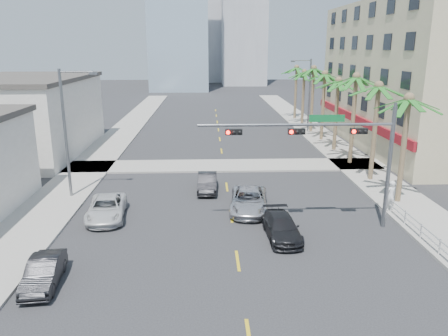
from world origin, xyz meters
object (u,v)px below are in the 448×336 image
traffic_signal_mast (336,145)px  car_lane_left (207,182)px  car_lane_right (282,227)px  car_lane_center (249,200)px  car_parked_mid (44,272)px  car_parked_far (107,208)px  pedestrian (391,196)px

traffic_signal_mast → car_lane_left: (-7.28, 7.18, -4.40)m
car_lane_right → car_lane_center: bearing=106.2°
car_parked_mid → car_lane_left: size_ratio=0.94×
car_parked_mid → car_parked_far: bearing=77.0°
car_lane_center → car_parked_mid: bearing=-132.4°
car_parked_far → car_lane_left: (6.30, 5.16, -0.01)m
car_parked_mid → car_lane_left: 15.01m
car_lane_center → car_lane_right: (1.45, -4.28, -0.08)m
car_lane_right → pedestrian: pedestrian is taller
traffic_signal_mast → car_lane_center: 6.99m
car_lane_left → car_parked_far: bearing=-139.3°
car_parked_mid → pedestrian: 20.86m
traffic_signal_mast → car_parked_mid: size_ratio=2.96×
car_lane_center → car_lane_right: size_ratio=1.18×
car_parked_mid → pedestrian: pedestrian is taller
car_parked_mid → car_lane_center: (10.08, 8.89, 0.09)m
car_lane_center → pedestrian: bearing=1.9°
traffic_signal_mast → car_lane_right: size_ratio=2.58×
car_lane_left → car_lane_right: bearing=-62.5°
car_lane_right → pedestrian: (7.64, 3.59, 0.52)m
car_parked_mid → pedestrian: size_ratio=1.89×
car_lane_right → traffic_signal_mast: bearing=19.7°
pedestrian → car_parked_mid: bearing=4.6°
car_parked_far → pedestrian: (18.10, 0.29, 0.48)m
car_parked_far → pedestrian: size_ratio=2.41×
car_parked_mid → car_lane_left: bearing=55.3°
car_parked_far → car_lane_right: bearing=-22.9°
traffic_signal_mast → pedestrian: (4.52, 2.31, -3.92)m
car_parked_far → car_lane_left: car_parked_far is taller
car_parked_mid → car_lane_right: 12.42m
car_lane_center → pedestrian: size_ratio=2.57×
car_lane_left → car_lane_right: (4.16, -8.46, -0.03)m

